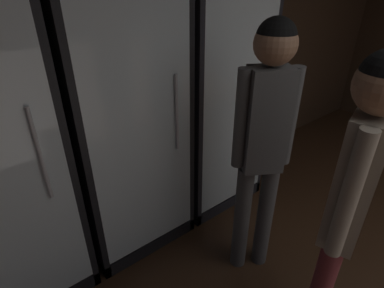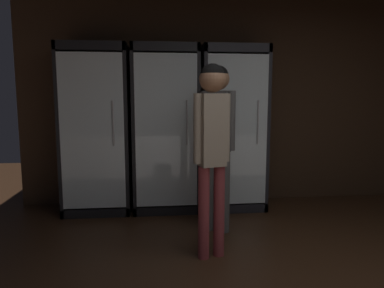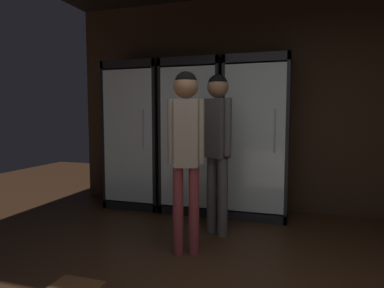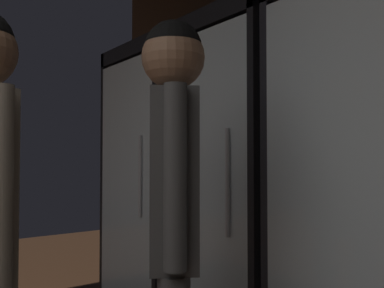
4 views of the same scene
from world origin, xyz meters
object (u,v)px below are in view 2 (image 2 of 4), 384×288
shopper_near (218,129)px  shopper_far (212,135)px  cooler_far_left (97,131)px  cooler_left (166,130)px  cooler_center (231,130)px

shopper_near → shopper_far: bearing=-104.4°
cooler_far_left → cooler_left: bearing=0.1°
cooler_center → shopper_near: bearing=-111.1°
cooler_center → shopper_far: size_ratio=1.20×
cooler_left → shopper_far: 1.45m
cooler_center → shopper_far: (-0.47, -1.40, 0.09)m
cooler_center → shopper_near: size_ratio=1.17×
shopper_far → shopper_near: bearing=75.6°
cooler_center → shopper_far: cooler_center is taller
shopper_far → cooler_center: bearing=71.6°
shopper_near → cooler_far_left: bearing=147.8°
cooler_left → shopper_near: size_ratio=1.17×
cooler_left → cooler_center: size_ratio=1.00×
cooler_far_left → shopper_near: (1.30, -0.82, 0.09)m
cooler_far_left → cooler_center: same height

